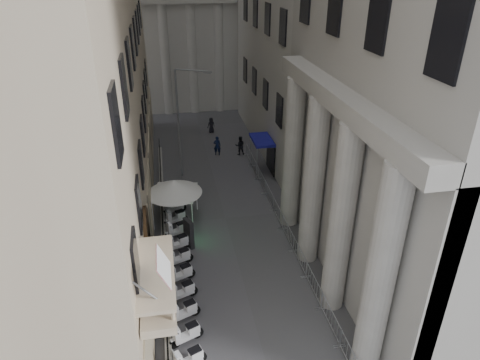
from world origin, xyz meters
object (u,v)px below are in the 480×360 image
at_px(info_kiosk, 189,233).
at_px(security_tent, 170,185).
at_px(pedestrian_b, 240,146).
at_px(pedestrian_a, 217,146).
at_px(street_lamp, 182,115).

bearing_deg(info_kiosk, security_tent, 79.52).
xyz_separation_m(security_tent, pedestrian_b, (6.60, 9.85, -1.65)).
xyz_separation_m(pedestrian_a, pedestrian_b, (2.08, -0.31, -0.01)).
bearing_deg(pedestrian_b, street_lamp, 37.87).
distance_m(security_tent, pedestrian_b, 11.97).
distance_m(street_lamp, info_kiosk, 10.75).
relative_size(info_kiosk, pedestrian_a, 1.05).
xyz_separation_m(street_lamp, info_kiosk, (-0.48, -9.79, -4.41)).
height_order(pedestrian_a, pedestrian_b, pedestrian_a).
distance_m(pedestrian_a, pedestrian_b, 2.10).
relative_size(security_tent, info_kiosk, 1.96).
bearing_deg(pedestrian_a, security_tent, 72.95).
bearing_deg(pedestrian_b, security_tent, 58.96).
height_order(security_tent, pedestrian_a, security_tent).
relative_size(street_lamp, pedestrian_b, 4.99).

